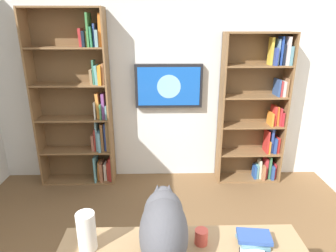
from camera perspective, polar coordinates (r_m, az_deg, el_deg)
name	(u,v)px	position (r m, az deg, el deg)	size (l,w,h in m)	color
wall_back	(163,80)	(3.81, -0.95, 9.03)	(4.52, 0.06, 2.70)	silver
bookshelf_left	(259,112)	(3.95, 17.46, 2.58)	(0.84, 0.28, 1.95)	brown
bookshelf_right	(82,104)	(3.84, -16.60, 4.26)	(0.95, 0.28, 2.23)	brown
wall_mounted_tv	(169,86)	(3.74, 0.16, 7.86)	(0.86, 0.07, 0.56)	black
cat	(164,226)	(1.71, -0.88, -19.13)	(0.27, 0.61, 0.38)	#4C4C51
paper_towel_roll	(87,231)	(1.86, -15.75, -19.36)	(0.11, 0.11, 0.24)	white
coffee_mug	(201,237)	(1.88, 6.57, -20.86)	(0.08, 0.08, 0.10)	#D84C3F
desk_book_stack	(254,240)	(1.94, 16.51, -20.66)	(0.21, 0.15, 0.07)	#6699A8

